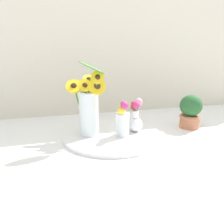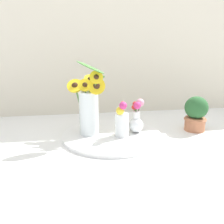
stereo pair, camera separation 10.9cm
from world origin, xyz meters
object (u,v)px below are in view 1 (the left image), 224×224
(serving_tray, at_px, (112,135))
(potted_plant, at_px, (190,111))
(vase_small_center, at_px, (123,121))
(vase_bulb_right, at_px, (136,119))
(mason_jar_sunflowers, at_px, (89,107))

(serving_tray, xyz_separation_m, potted_plant, (0.47, 0.03, 0.09))
(vase_small_center, height_order, potted_plant, vase_small_center)
(vase_bulb_right, bearing_deg, potted_plant, 3.57)
(serving_tray, distance_m, vase_bulb_right, 0.15)
(vase_small_center, xyz_separation_m, vase_bulb_right, (0.09, 0.05, -0.01))
(mason_jar_sunflowers, distance_m, potted_plant, 0.59)
(vase_small_center, height_order, vase_bulb_right, vase_small_center)
(vase_small_center, relative_size, potted_plant, 0.94)
(vase_small_center, bearing_deg, vase_bulb_right, 30.64)
(mason_jar_sunflowers, relative_size, vase_bulb_right, 2.16)
(serving_tray, distance_m, vase_small_center, 0.11)
(mason_jar_sunflowers, height_order, vase_bulb_right, mason_jar_sunflowers)
(serving_tray, height_order, potted_plant, potted_plant)
(serving_tray, relative_size, vase_small_center, 2.80)
(vase_small_center, distance_m, vase_bulb_right, 0.10)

